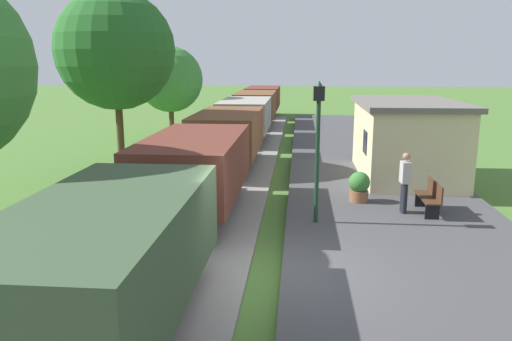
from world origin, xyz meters
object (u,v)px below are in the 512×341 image
Objects in this scene: person_waiting at (405,180)px; tree_field_left at (170,80)px; bench_near_hut at (430,197)px; lamp_post_near at (318,126)px; tree_trackside_far at (115,50)px; station_hut at (406,139)px; potted_planter at (359,186)px; freight_train at (238,126)px; bench_down_platform at (381,145)px.

tree_field_left is (-10.21, 14.04, 2.21)m from person_waiting.
bench_near_hut is 3.97m from lamp_post_near.
tree_field_left is at bearing 91.26° from tree_trackside_far.
station_hut reaches higher than bench_near_hut.
lamp_post_near is at bearing -40.03° from tree_trackside_far.
potted_planter is 10.66m from tree_trackside_far.
bench_near_hut is at bearing 18.86° from lamp_post_near.
freight_train is 9.83m from potted_planter.
potted_planter reaches higher than bench_near_hut.
station_hut is 4.75m from person_waiting.
station_hut is 6.74m from lamp_post_near.
freight_train is at bearing 143.64° from station_hut.
lamp_post_near is at bearing -62.90° from tree_field_left.
station_hut is 1.57× the size of lamp_post_near.
bench_down_platform is at bearing 76.59° from potted_planter.
bench_down_platform is at bearing -7.44° from freight_train.
bench_down_platform is at bearing 71.97° from lamp_post_near.
lamp_post_near reaches higher than person_waiting.
station_hut is 4.23m from potted_planter.
tree_field_left is (-9.09, 12.98, 2.67)m from potted_planter.
person_waiting is at bearing 23.19° from lamp_post_near.
freight_train is at bearing 172.56° from bench_down_platform.
person_waiting is at bearing -43.27° from potted_planter.
bench_down_platform is (6.59, -0.86, -0.68)m from freight_train.
station_hut is 3.39× the size of person_waiting.
lamp_post_near is at bearing -120.96° from station_hut.
bench_down_platform is 1.64× the size of potted_planter.
potted_planter is at bearing -103.41° from bench_down_platform.
bench_near_hut is 0.41× the size of lamp_post_near.
tree_trackside_far reaches higher than bench_near_hut.
person_waiting reaches higher than bench_near_hut.
station_hut reaches higher than potted_planter.
lamp_post_near reaches higher than bench_near_hut.
station_hut is (6.80, -5.01, 0.26)m from freight_train.
potted_planter is at bearing -61.06° from freight_train.
tree_trackside_far is (-4.15, -4.37, 3.41)m from freight_train.
bench_down_platform is 0.21× the size of tree_trackside_far.
tree_field_left reaches higher than bench_down_platform.
lamp_post_near is (-2.48, -1.06, 1.62)m from person_waiting.
potted_planter is at bearing 57.24° from lamp_post_near.
station_hut is 4.25m from bench_down_platform.
freight_train is 7.50× the size of tree_field_left.
bench_near_hut is 12.63m from tree_trackside_far.
bench_down_platform is (-0.21, 4.15, -0.93)m from station_hut.
station_hut is at bearing -3.34° from tree_trackside_far.
bench_near_hut is at bearing -29.00° from potted_planter.
lamp_post_near is (3.39, -10.70, 1.41)m from freight_train.
person_waiting is at bearing -94.71° from bench_down_platform.
person_waiting is at bearing -27.75° from tree_trackside_far.
person_waiting reaches higher than potted_planter.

